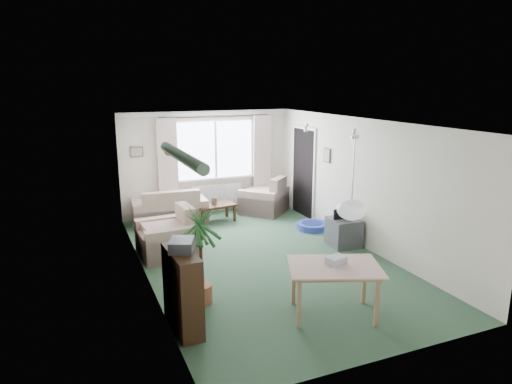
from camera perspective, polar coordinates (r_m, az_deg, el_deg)
name	(u,v)px	position (r m, az deg, el deg)	size (l,w,h in m)	color
ground	(263,259)	(8.09, 0.83, -8.40)	(6.50, 6.50, 0.00)	#2C4A33
window	(215,150)	(10.71, -5.10, 5.30)	(1.80, 0.03, 1.30)	white
curtain_rod	(216,117)	(10.56, -5.06, 9.38)	(2.60, 0.03, 0.03)	black
curtain_left	(168,163)	(10.37, -10.98, 3.54)	(0.45, 0.08, 2.00)	beige
curtain_right	(262,157)	(11.06, 0.78, 4.40)	(0.45, 0.08, 2.00)	beige
radiator	(217,196)	(10.89, -4.92, -0.47)	(1.20, 0.10, 0.55)	white
doorway	(304,173)	(10.56, 5.96, 2.40)	(0.03, 0.95, 2.00)	black
pendant_lamp	(351,210)	(5.80, 11.85, -2.18)	(0.36, 0.36, 0.36)	white
tinsel_garland	(182,156)	(4.76, -9.27, 4.40)	(1.60, 1.60, 0.12)	#196626
bauble_cluster_a	(306,125)	(8.93, 6.28, 8.29)	(0.20, 0.20, 0.20)	silver
bauble_cluster_b	(355,131)	(8.07, 12.32, 7.51)	(0.20, 0.20, 0.20)	silver
wall_picture_back	(137,152)	(10.31, -14.71, 4.87)	(0.28, 0.03, 0.22)	brown
wall_picture_right	(327,155)	(9.61, 8.88, 4.55)	(0.03, 0.24, 0.30)	brown
sofa	(169,206)	(10.17, -10.77, -1.70)	(1.58, 0.83, 0.79)	beige
armchair_corner	(264,195)	(10.81, 0.99, -0.32)	(0.98, 0.93, 0.87)	beige
armchair_left	(166,231)	(8.30, -11.17, -4.86)	(0.98, 0.93, 0.88)	beige
coffee_table	(215,213)	(10.20, -5.14, -2.62)	(0.88, 0.49, 0.39)	black
photo_frame	(214,201)	(10.09, -5.26, -1.16)	(0.12, 0.02, 0.16)	brown
bookshelf	(183,291)	(5.84, -9.17, -12.09)	(0.28, 0.84, 1.03)	black
hifi_box	(182,245)	(5.65, -9.27, -6.56)	(0.28, 0.35, 0.14)	#38383D
houseplant	(201,255)	(6.37, -6.91, -7.76)	(0.62, 0.62, 1.44)	#1F5B2E
dining_table	(333,291)	(6.25, 9.65, -12.10)	(1.08, 0.72, 0.68)	#AA775C
gift_box	(336,261)	(6.15, 9.96, -8.47)	(0.25, 0.18, 0.12)	silver
tv_cube	(344,232)	(8.83, 10.89, -4.95)	(0.53, 0.58, 0.53)	#2F2F34
pet_bed	(312,226)	(9.75, 7.03, -4.24)	(0.66, 0.66, 0.13)	#22239C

